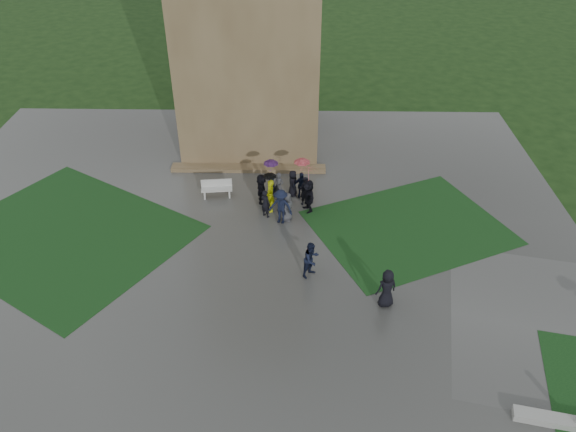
{
  "coord_description": "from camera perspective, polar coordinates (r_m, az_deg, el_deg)",
  "views": [
    {
      "loc": [
        2.88,
        -17.9,
        16.54
      ],
      "look_at": [
        2.44,
        4.19,
        1.2
      ],
      "focal_mm": 35.0,
      "sensor_mm": 36.0,
      "label": 1
    }
  ],
  "objects": [
    {
      "name": "ground",
      "position": [
        24.54,
        -5.96,
        -7.84
      ],
      "size": [
        120.0,
        120.0,
        0.0
      ],
      "primitive_type": "plane",
      "color": "black"
    },
    {
      "name": "plaza",
      "position": [
        26.03,
        -5.5,
        -4.85
      ],
      "size": [
        34.0,
        34.0,
        0.02
      ],
      "primitive_type": "cube",
      "color": "#3A3A38",
      "rests_on": "ground"
    },
    {
      "name": "lawn_inset_left",
      "position": [
        29.7,
        -21.63,
        -1.83
      ],
      "size": [
        14.1,
        13.46,
        0.01
      ],
      "primitive_type": "cube",
      "rotation": [
        0.0,
        0.0,
        -0.56
      ],
      "color": "black",
      "rests_on": "plaza"
    },
    {
      "name": "lawn_inset_right",
      "position": [
        28.79,
        12.18,
        -1.14
      ],
      "size": [
        11.12,
        10.15,
        0.01
      ],
      "primitive_type": "cube",
      "rotation": [
        0.0,
        0.0,
        0.44
      ],
      "color": "black",
      "rests_on": "plaza"
    },
    {
      "name": "tower_plinth",
      "position": [
        33.01,
        -4.03,
        4.87
      ],
      "size": [
        9.0,
        0.8,
        0.22
      ],
      "primitive_type": "cube",
      "color": "brown",
      "rests_on": "plaza"
    },
    {
      "name": "bench",
      "position": [
        30.53,
        -7.25,
        2.8
      ],
      "size": [
        1.7,
        0.7,
        0.96
      ],
      "rotation": [
        0.0,
        0.0,
        0.11
      ],
      "color": "beige",
      "rests_on": "plaza"
    },
    {
      "name": "visitor_cluster",
      "position": [
        29.01,
        -0.01,
        2.67
      ],
      "size": [
        3.38,
        3.45,
        2.61
      ],
      "color": "black",
      "rests_on": "plaza"
    },
    {
      "name": "pedestrian_mid",
      "position": [
        24.77,
        2.39,
        -4.43
      ],
      "size": [
        0.94,
        0.96,
        1.75
      ],
      "primitive_type": "imported",
      "rotation": [
        0.0,
        0.0,
        0.82
      ],
      "color": "black",
      "rests_on": "plaza"
    },
    {
      "name": "pedestrian_near",
      "position": [
        23.64,
        10.0,
        -7.25
      ],
      "size": [
        1.03,
        0.87,
        1.8
      ],
      "primitive_type": "imported",
      "rotation": [
        0.0,
        0.0,
        3.49
      ],
      "color": "black",
      "rests_on": "plaza"
    }
  ]
}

